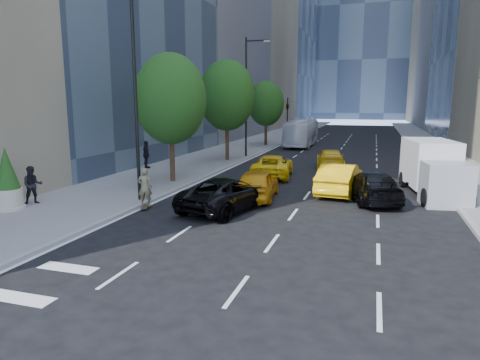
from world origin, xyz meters
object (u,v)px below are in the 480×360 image
(black_sedan_mercedes, at_px, (372,186))
(planter_shrub, at_px, (7,180))
(skateboarder, at_px, (145,190))
(black_sedan_lincoln, at_px, (227,194))
(city_bus, at_px, (302,133))
(box_truck, at_px, (433,168))

(black_sedan_mercedes, bearing_deg, planter_shrub, 9.43)
(skateboarder, relative_size, black_sedan_mercedes, 0.35)
(skateboarder, height_order, planter_shrub, planter_shrub)
(black_sedan_lincoln, distance_m, city_bus, 29.68)
(skateboarder, height_order, black_sedan_lincoln, skateboarder)
(skateboarder, relative_size, city_bus, 0.17)
(city_bus, distance_m, planter_shrub, 33.79)
(skateboarder, xyz_separation_m, box_truck, (12.76, 6.86, 0.55))
(black_sedan_lincoln, height_order, black_sedan_mercedes, black_sedan_lincoln)
(black_sedan_mercedes, relative_size, box_truck, 0.82)
(planter_shrub, bearing_deg, box_truck, 26.88)
(skateboarder, relative_size, box_truck, 0.29)
(skateboarder, xyz_separation_m, black_sedan_lincoln, (3.60, 0.97, -0.15))
(box_truck, bearing_deg, skateboarder, -160.43)
(black_sedan_mercedes, height_order, planter_shrub, planter_shrub)
(box_truck, bearing_deg, planter_shrub, -161.83)
(black_sedan_lincoln, relative_size, black_sedan_mercedes, 1.05)
(black_sedan_lincoln, bearing_deg, black_sedan_mercedes, -134.84)
(skateboarder, bearing_deg, city_bus, -111.31)
(city_bus, xyz_separation_m, box_truck, (10.65, -23.74, -0.02))
(planter_shrub, bearing_deg, skateboarder, 23.43)
(box_truck, height_order, planter_shrub, planter_shrub)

